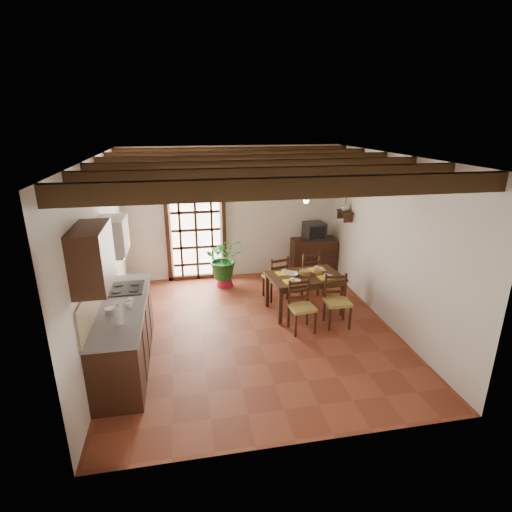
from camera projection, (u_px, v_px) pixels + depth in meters
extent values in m
plane|color=brown|center=(255.00, 330.00, 6.61)|extent=(5.00, 5.00, 0.00)
cube|color=silver|center=(233.00, 214.00, 8.47)|extent=(4.50, 0.02, 2.80)
cube|color=silver|center=(302.00, 329.00, 3.83)|extent=(4.50, 0.02, 2.80)
cube|color=silver|center=(101.00, 258.00, 5.76)|extent=(0.02, 5.00, 2.80)
cube|color=silver|center=(389.00, 242.00, 6.54)|extent=(0.02, 5.00, 2.80)
cube|color=white|center=(254.00, 156.00, 5.69)|extent=(4.50, 5.00, 0.02)
cube|color=black|center=(294.00, 188.00, 3.78)|extent=(4.50, 0.14, 0.20)
cube|color=black|center=(274.00, 176.00, 4.56)|extent=(4.50, 0.14, 0.20)
cube|color=black|center=(260.00, 167.00, 5.34)|extent=(4.50, 0.14, 0.20)
cube|color=black|center=(249.00, 161.00, 6.12)|extent=(4.50, 0.14, 0.20)
cube|color=black|center=(241.00, 156.00, 6.90)|extent=(4.50, 0.14, 0.20)
cube|color=black|center=(235.00, 153.00, 7.68)|extent=(4.50, 0.14, 0.20)
cube|color=white|center=(196.00, 229.00, 8.42)|extent=(1.01, 0.02, 2.11)
cube|color=black|center=(193.00, 175.00, 8.00)|extent=(1.26, 0.10, 0.08)
cube|color=black|center=(167.00, 231.00, 8.27)|extent=(0.08, 0.10, 2.28)
cube|color=black|center=(224.00, 228.00, 8.48)|extent=(0.08, 0.10, 2.28)
cube|color=black|center=(196.00, 230.00, 8.36)|extent=(1.01, 0.03, 2.02)
cube|color=black|center=(125.00, 336.00, 5.56)|extent=(0.60, 2.20, 0.88)
cube|color=slate|center=(121.00, 306.00, 5.41)|extent=(0.64, 2.25, 0.04)
cube|color=tan|center=(97.00, 292.00, 5.29)|extent=(0.02, 2.20, 0.50)
cube|color=black|center=(92.00, 257.00, 4.43)|extent=(0.35, 0.80, 0.70)
cube|color=white|center=(112.00, 235.00, 5.63)|extent=(0.38, 0.60, 0.50)
cube|color=silver|center=(115.00, 253.00, 5.72)|extent=(0.32, 0.55, 0.04)
cube|color=black|center=(126.00, 288.00, 5.92)|extent=(0.50, 0.55, 0.02)
cylinder|color=white|center=(119.00, 316.00, 4.87)|extent=(0.11, 0.11, 0.24)
cylinder|color=silver|center=(110.00, 312.00, 5.15)|extent=(0.14, 0.14, 0.10)
cube|color=#361E11|center=(305.00, 276.00, 7.05)|extent=(1.35, 0.94, 0.05)
cube|color=#361E11|center=(305.00, 280.00, 7.07)|extent=(1.21, 0.85, 0.09)
cube|color=#361E11|center=(325.00, 283.00, 7.64)|extent=(0.07, 0.07, 0.64)
cube|color=#361E11|center=(267.00, 290.00, 7.33)|extent=(0.07, 0.07, 0.64)
cube|color=#361E11|center=(342.00, 298.00, 7.00)|extent=(0.07, 0.07, 0.64)
cube|color=#361E11|center=(280.00, 307.00, 6.69)|extent=(0.07, 0.07, 0.64)
cube|color=#A59046|center=(302.00, 308.00, 6.45)|extent=(0.43, 0.41, 0.05)
cube|color=black|center=(299.00, 292.00, 6.52)|extent=(0.39, 0.07, 0.43)
cube|color=black|center=(302.00, 319.00, 6.52)|extent=(0.40, 0.39, 0.42)
cube|color=#A59046|center=(338.00, 302.00, 6.61)|extent=(0.43, 0.41, 0.05)
cube|color=black|center=(335.00, 286.00, 6.69)|extent=(0.40, 0.06, 0.44)
cube|color=black|center=(337.00, 314.00, 6.68)|extent=(0.41, 0.39, 0.43)
cube|color=#A59046|center=(275.00, 277.00, 7.64)|extent=(0.49, 0.48, 0.05)
cube|color=black|center=(280.00, 269.00, 7.43)|extent=(0.40, 0.14, 0.44)
cube|color=black|center=(275.00, 287.00, 7.71)|extent=(0.46, 0.45, 0.43)
cube|color=#A59046|center=(306.00, 273.00, 7.81)|extent=(0.51, 0.50, 0.05)
cube|color=black|center=(311.00, 264.00, 7.59)|extent=(0.42, 0.14, 0.46)
cube|color=black|center=(305.00, 283.00, 7.88)|extent=(0.49, 0.47, 0.45)
cube|color=yellow|center=(290.00, 284.00, 6.82)|extent=(0.29, 0.22, 0.01)
cube|color=yellow|center=(326.00, 281.00, 6.93)|extent=(0.29, 0.22, 0.01)
cube|color=yellow|center=(284.00, 276.00, 7.19)|extent=(0.29, 0.22, 0.01)
cube|color=yellow|center=(318.00, 273.00, 7.31)|extent=(0.29, 0.22, 0.01)
cylinder|color=olive|center=(305.00, 276.00, 7.05)|extent=(0.20, 0.20, 0.08)
imported|color=white|center=(292.00, 274.00, 7.02)|extent=(0.26, 0.26, 0.05)
cube|color=black|center=(313.00, 257.00, 8.84)|extent=(0.97, 0.47, 0.82)
cube|color=black|center=(314.00, 231.00, 8.65)|extent=(0.45, 0.42, 0.37)
cube|color=black|center=(317.00, 233.00, 8.47)|extent=(0.35, 0.04, 0.28)
cube|color=white|center=(302.00, 195.00, 8.60)|extent=(0.25, 0.03, 0.32)
cone|color=maroon|center=(225.00, 281.00, 8.30)|extent=(0.36, 0.36, 0.22)
imported|color=#144C19|center=(224.00, 260.00, 8.15)|extent=(2.18, 1.93, 2.24)
cube|color=black|center=(345.00, 212.00, 7.96)|extent=(0.20, 0.42, 0.03)
cube|color=black|center=(348.00, 218.00, 7.83)|extent=(0.18, 0.03, 0.18)
cube|color=black|center=(342.00, 214.00, 8.15)|extent=(0.18, 0.03, 0.18)
imported|color=#B2BFB2|center=(346.00, 207.00, 7.93)|extent=(0.15, 0.15, 0.15)
sphere|color=yellow|center=(346.00, 196.00, 7.86)|extent=(0.14, 0.14, 0.14)
cylinder|color=#144C19|center=(346.00, 204.00, 7.91)|extent=(0.01, 0.01, 0.28)
cube|color=brown|center=(351.00, 186.00, 7.81)|extent=(0.03, 0.32, 0.32)
cube|color=#C3B292|center=(350.00, 186.00, 7.81)|extent=(0.01, 0.26, 0.26)
cylinder|color=black|center=(307.00, 174.00, 6.56)|extent=(0.01, 0.01, 0.70)
cone|color=#F5E1C6|center=(306.00, 196.00, 6.68)|extent=(0.36, 0.36, 0.14)
sphere|color=#FFD88C|center=(306.00, 201.00, 6.71)|extent=(0.09, 0.09, 0.09)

